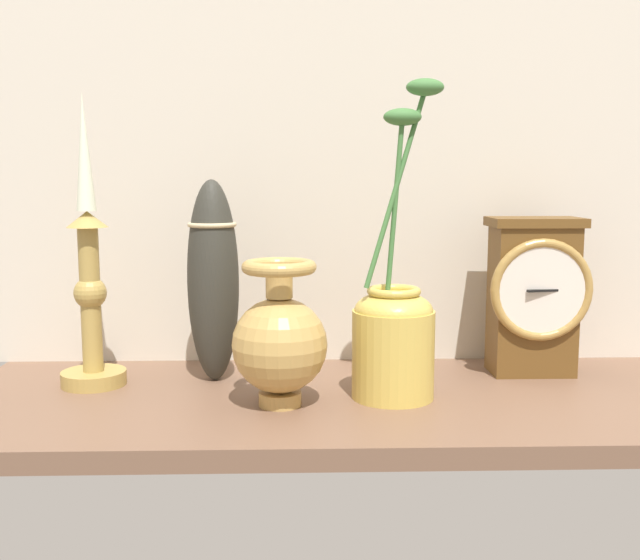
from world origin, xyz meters
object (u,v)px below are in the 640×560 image
(candlestick_tall_left, at_px, (90,284))
(tall_ceramic_vase, at_px, (213,280))
(mantel_clock, at_px, (534,294))
(brass_vase_jar, at_px, (394,331))
(brass_vase_bulbous, at_px, (280,340))

(candlestick_tall_left, distance_m, tall_ceramic_vase, 0.15)
(mantel_clock, height_order, brass_vase_jar, brass_vase_jar)
(mantel_clock, relative_size, candlestick_tall_left, 0.58)
(brass_vase_jar, bearing_deg, mantel_clock, 26.90)
(brass_vase_jar, xyz_separation_m, tall_ceramic_vase, (-0.22, 0.08, 0.05))
(mantel_clock, relative_size, tall_ceramic_vase, 0.81)
(mantel_clock, relative_size, brass_vase_bulbous, 1.24)
(candlestick_tall_left, bearing_deg, mantel_clock, 3.69)
(mantel_clock, relative_size, brass_vase_jar, 0.56)
(mantel_clock, bearing_deg, brass_vase_bulbous, -158.84)
(brass_vase_jar, relative_size, tall_ceramic_vase, 1.44)
(tall_ceramic_vase, bearing_deg, brass_vase_bulbous, -51.89)
(brass_vase_bulbous, bearing_deg, tall_ceramic_vase, 128.11)
(brass_vase_bulbous, height_order, brass_vase_jar, brass_vase_jar)
(brass_vase_jar, height_order, tall_ceramic_vase, brass_vase_jar)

